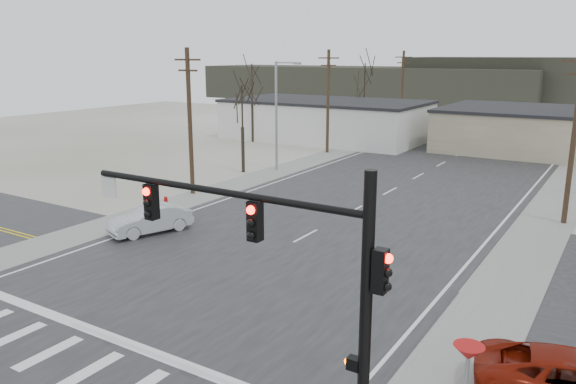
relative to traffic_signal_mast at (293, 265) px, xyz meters
name	(u,v)px	position (x,y,z in m)	size (l,w,h in m)	color
ground	(210,288)	(-7.89, 6.20, -4.67)	(140.00, 140.00, 0.00)	silver
main_road	(360,207)	(-7.89, 21.20, -4.65)	(18.00, 110.00, 0.05)	#232426
cross_road	(210,287)	(-7.89, 6.20, -4.65)	(90.00, 10.00, 0.04)	#232426
sidewalk_left	(267,175)	(-18.49, 26.20, -4.64)	(3.00, 90.00, 0.06)	gray
sidewalk_right	(551,213)	(2.71, 26.20, -4.64)	(3.00, 90.00, 0.06)	gray
traffic_signal_mast	(293,265)	(0.00, 0.00, 0.00)	(8.95, 0.43, 7.20)	black
fire_hydrant	(166,203)	(-18.09, 14.20, -4.22)	(0.24, 0.24, 0.87)	#A50C0C
yield_sign	(468,356)	(3.61, 2.70, -2.61)	(0.80, 0.80, 2.35)	gray
building_left_far	(326,120)	(-23.89, 46.20, -2.42)	(22.30, 12.30, 4.50)	silver
upole_left_b	(190,120)	(-19.39, 18.20, 0.55)	(2.20, 0.30, 10.00)	#412F1E
upole_left_c	(328,100)	(-19.39, 38.20, 0.55)	(2.20, 0.30, 10.00)	#412F1E
upole_left_d	(402,89)	(-19.39, 58.20, 0.55)	(2.20, 0.30, 10.00)	#412F1E
upole_right_a	(574,134)	(3.61, 24.20, 0.55)	(2.20, 0.30, 10.00)	#412F1E
streetlight_main	(278,110)	(-18.69, 28.20, 0.41)	(2.40, 0.25, 9.00)	gray
tree_left_near	(242,109)	(-20.89, 26.20, 0.55)	(3.30, 3.30, 7.35)	#2E271C
tree_left_far	(365,82)	(-21.89, 52.20, 1.61)	(3.96, 3.96, 8.82)	#2E271C
tree_left_mid	(252,85)	(-29.89, 40.20, 1.61)	(3.96, 3.96, 8.82)	#2E271C
hill_left	(364,84)	(-42.89, 98.20, -1.17)	(70.00, 18.00, 7.00)	#333026
sedan_crossing	(150,219)	(-15.39, 10.23, -3.88)	(1.57, 4.51, 1.49)	#B8BEC4
car_far_a	(496,145)	(-5.01, 46.42, -3.80)	(2.33, 5.74, 1.67)	black
car_far_b	(441,130)	(-13.39, 55.90, -3.91)	(1.69, 4.19, 1.43)	black
car_parked_red	(576,381)	(6.00, 5.20, -3.89)	(2.49, 5.41, 1.50)	maroon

